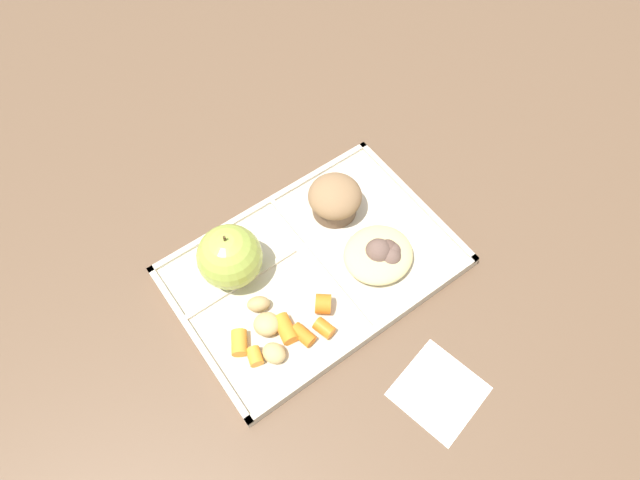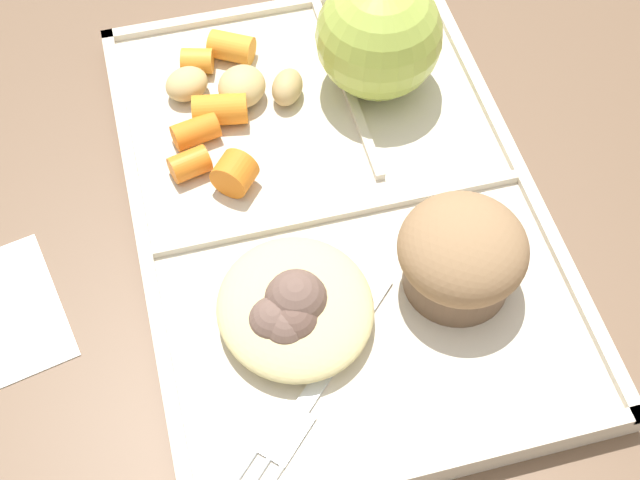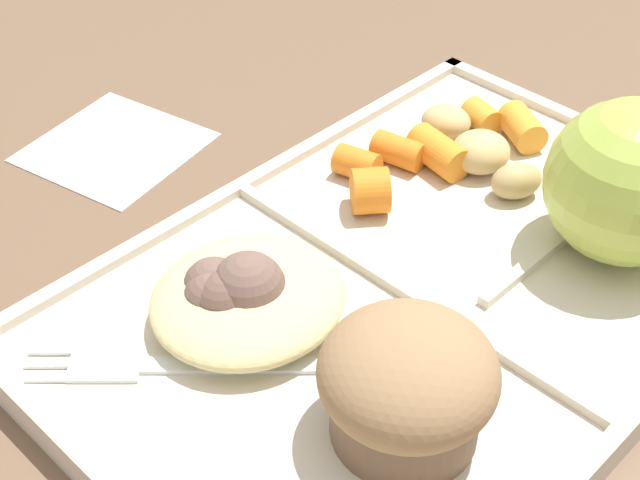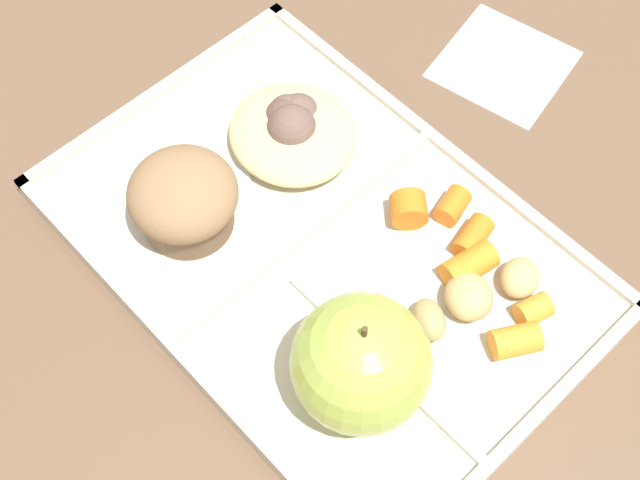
# 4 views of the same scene
# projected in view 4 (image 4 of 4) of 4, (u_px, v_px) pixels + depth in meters

# --- Properties ---
(ground) EXTENTS (6.00, 6.00, 0.00)m
(ground) POSITION_uv_depth(u_px,v_px,m) (320.00, 254.00, 0.63)
(ground) COLOR brown
(lunch_tray) EXTENTS (0.39, 0.26, 0.02)m
(lunch_tray) POSITION_uv_depth(u_px,v_px,m) (320.00, 249.00, 0.63)
(lunch_tray) COLOR beige
(lunch_tray) RESTS_ON ground
(green_apple) EXTENTS (0.09, 0.09, 0.10)m
(green_apple) POSITION_uv_depth(u_px,v_px,m) (361.00, 363.00, 0.53)
(green_apple) COLOR #A8C14C
(green_apple) RESTS_ON lunch_tray
(bran_muffin) EXTENTS (0.08, 0.08, 0.06)m
(bran_muffin) POSITION_uv_depth(u_px,v_px,m) (184.00, 199.00, 0.60)
(bran_muffin) COLOR brown
(bran_muffin) RESTS_ON lunch_tray
(carrot_slice_large) EXTENTS (0.03, 0.04, 0.02)m
(carrot_slice_large) POSITION_uv_depth(u_px,v_px,m) (469.00, 265.00, 0.60)
(carrot_slice_large) COLOR orange
(carrot_slice_large) RESTS_ON lunch_tray
(carrot_slice_back) EXTENTS (0.02, 0.03, 0.02)m
(carrot_slice_back) POSITION_uv_depth(u_px,v_px,m) (452.00, 206.00, 0.63)
(carrot_slice_back) COLOR orange
(carrot_slice_back) RESTS_ON lunch_tray
(carrot_slice_small) EXTENTS (0.03, 0.03, 0.03)m
(carrot_slice_small) POSITION_uv_depth(u_px,v_px,m) (409.00, 209.00, 0.62)
(carrot_slice_small) COLOR orange
(carrot_slice_small) RESTS_ON lunch_tray
(carrot_slice_tilted) EXTENTS (0.02, 0.03, 0.02)m
(carrot_slice_tilted) POSITION_uv_depth(u_px,v_px,m) (473.00, 237.00, 0.61)
(carrot_slice_tilted) COLOR orange
(carrot_slice_tilted) RESTS_ON lunch_tray
(carrot_slice_near_corner) EXTENTS (0.02, 0.03, 0.02)m
(carrot_slice_near_corner) POSITION_uv_depth(u_px,v_px,m) (533.00, 310.00, 0.59)
(carrot_slice_near_corner) COLOR orange
(carrot_slice_near_corner) RESTS_ON lunch_tray
(carrot_slice_edge) EXTENTS (0.03, 0.04, 0.02)m
(carrot_slice_edge) POSITION_uv_depth(u_px,v_px,m) (515.00, 341.00, 0.57)
(carrot_slice_edge) COLOR orange
(carrot_slice_edge) RESTS_ON lunch_tray
(potato_chunk_golden) EXTENTS (0.04, 0.04, 0.02)m
(potato_chunk_golden) POSITION_uv_depth(u_px,v_px,m) (520.00, 278.00, 0.60)
(potato_chunk_golden) COLOR tan
(potato_chunk_golden) RESTS_ON lunch_tray
(potato_chunk_corner) EXTENTS (0.04, 0.03, 0.02)m
(potato_chunk_corner) POSITION_uv_depth(u_px,v_px,m) (429.00, 320.00, 0.58)
(potato_chunk_corner) COLOR tan
(potato_chunk_corner) RESTS_ON lunch_tray
(potato_chunk_large) EXTENTS (0.05, 0.05, 0.02)m
(potato_chunk_large) POSITION_uv_depth(u_px,v_px,m) (469.00, 297.00, 0.59)
(potato_chunk_large) COLOR tan
(potato_chunk_large) RESTS_ON lunch_tray
(egg_noodle_pile) EXTENTS (0.10, 0.09, 0.02)m
(egg_noodle_pile) POSITION_uv_depth(u_px,v_px,m) (292.00, 134.00, 0.66)
(egg_noodle_pile) COLOR #D6C684
(egg_noodle_pile) RESTS_ON lunch_tray
(meatball_side) EXTENTS (0.03, 0.03, 0.03)m
(meatball_side) POSITION_uv_depth(u_px,v_px,m) (285.00, 118.00, 0.66)
(meatball_side) COLOR brown
(meatball_side) RESTS_ON lunch_tray
(meatball_front) EXTENTS (0.03, 0.03, 0.03)m
(meatball_front) POSITION_uv_depth(u_px,v_px,m) (299.00, 113.00, 0.66)
(meatball_front) COLOR brown
(meatball_front) RESTS_ON lunch_tray
(meatball_back) EXTENTS (0.03, 0.03, 0.03)m
(meatball_back) POSITION_uv_depth(u_px,v_px,m) (288.00, 114.00, 0.66)
(meatball_back) COLOR brown
(meatball_back) RESTS_ON lunch_tray
(meatball_center) EXTENTS (0.04, 0.04, 0.04)m
(meatball_center) POSITION_uv_depth(u_px,v_px,m) (291.00, 129.00, 0.65)
(meatball_center) COLOR brown
(meatball_center) RESTS_ON lunch_tray
(plastic_fork) EXTENTS (0.12, 0.12, 0.00)m
(plastic_fork) POSITION_uv_depth(u_px,v_px,m) (252.00, 104.00, 0.68)
(plastic_fork) COLOR silver
(plastic_fork) RESTS_ON lunch_tray
(paper_napkin) EXTENTS (0.12, 0.12, 0.00)m
(paper_napkin) POSITION_uv_depth(u_px,v_px,m) (503.00, 64.00, 0.72)
(paper_napkin) COLOR white
(paper_napkin) RESTS_ON ground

